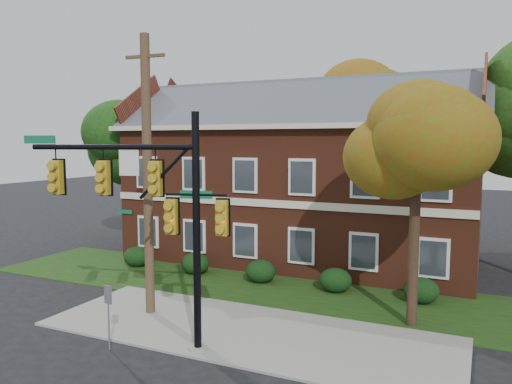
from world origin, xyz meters
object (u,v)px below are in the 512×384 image
at_px(apartment_building, 301,168).
at_px(hedge_far_left, 137,257).
at_px(sign_post, 108,306).
at_px(hedge_right, 335,280).
at_px(utility_pole, 148,176).
at_px(traffic_signal, 154,204).
at_px(tree_near_right, 424,134).
at_px(hedge_center, 261,271).
at_px(hedge_far_right, 421,290).
at_px(hedge_left, 195,263).
at_px(tree_far_rear, 360,105).
at_px(tree_left_rear, 142,137).

distance_m(apartment_building, hedge_far_left, 9.82).
bearing_deg(sign_post, hedge_right, 66.99).
bearing_deg(utility_pole, traffic_signal, -52.83).
bearing_deg(tree_near_right, hedge_center, 158.58).
bearing_deg(utility_pole, hedge_far_right, 28.33).
xyz_separation_m(hedge_left, tree_far_rear, (4.84, 13.09, 8.32)).
xyz_separation_m(tree_near_right, tree_far_rear, (-5.88, 15.93, 2.17)).
distance_m(hedge_far_right, tree_far_rear, 16.51).
relative_size(hedge_right, hedge_far_right, 1.00).
bearing_deg(hedge_far_right, hedge_left, 180.00).
relative_size(apartment_building, hedge_far_left, 13.43).
bearing_deg(hedge_left, hedge_far_right, 0.00).
bearing_deg(traffic_signal, hedge_center, 75.27).
xyz_separation_m(apartment_building, tree_near_right, (7.22, -8.09, 1.68)).
distance_m(hedge_right, utility_pole, 9.10).
xyz_separation_m(traffic_signal, utility_pole, (-2.12, 2.50, 0.66)).
height_order(hedge_center, tree_far_rear, tree_far_rear).
bearing_deg(traffic_signal, hedge_far_right, 33.90).
bearing_deg(apartment_building, tree_left_rear, -173.46).
bearing_deg(hedge_center, utility_pole, -110.13).
bearing_deg(hedge_center, hedge_left, 180.00).
bearing_deg(hedge_far_left, tree_near_right, -11.27).
xyz_separation_m(hedge_center, tree_left_rear, (-9.73, 4.14, 6.16)).
xyz_separation_m(apartment_building, utility_pole, (-2.03, -10.78, 0.20)).
height_order(hedge_right, hedge_far_right, same).
relative_size(hedge_left, traffic_signal, 0.19).
bearing_deg(hedge_right, hedge_far_left, 180.00).
distance_m(tree_far_rear, utility_pole, 19.28).
bearing_deg(tree_left_rear, hedge_left, -33.59).
height_order(hedge_center, sign_post, sign_post).
bearing_deg(tree_near_right, tree_far_rear, 110.27).
bearing_deg(hedge_far_right, sign_post, -133.35).
xyz_separation_m(apartment_building, hedge_far_left, (-7.00, -5.25, -4.46)).
relative_size(tree_far_rear, sign_post, 5.67).
height_order(hedge_left, hedge_far_right, same).
xyz_separation_m(traffic_signal, sign_post, (-1.31, -0.67, -3.15)).
xyz_separation_m(hedge_left, tree_near_right, (10.72, -2.83, 6.14)).
bearing_deg(hedge_center, traffic_signal, -89.32).
relative_size(apartment_building, tree_near_right, 2.19).
height_order(hedge_far_left, hedge_left, same).
bearing_deg(hedge_left, tree_left_rear, 146.41).
distance_m(hedge_left, hedge_center, 3.50).
bearing_deg(sign_post, utility_pole, 109.85).
relative_size(hedge_left, utility_pole, 0.14).
bearing_deg(hedge_left, utility_pole, -75.08).
relative_size(utility_pole, sign_post, 5.04).
height_order(hedge_left, tree_far_rear, tree_far_rear).
distance_m(hedge_left, tree_left_rear, 9.69).
bearing_deg(traffic_signal, apartment_building, 75.00).
xyz_separation_m(hedge_center, hedge_right, (3.50, 0.00, 0.00)).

